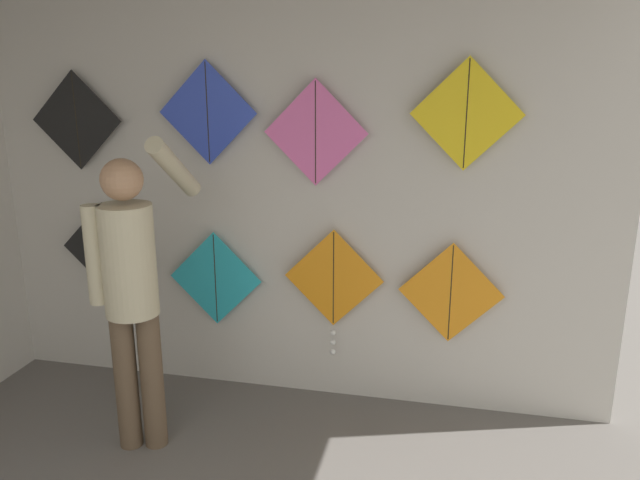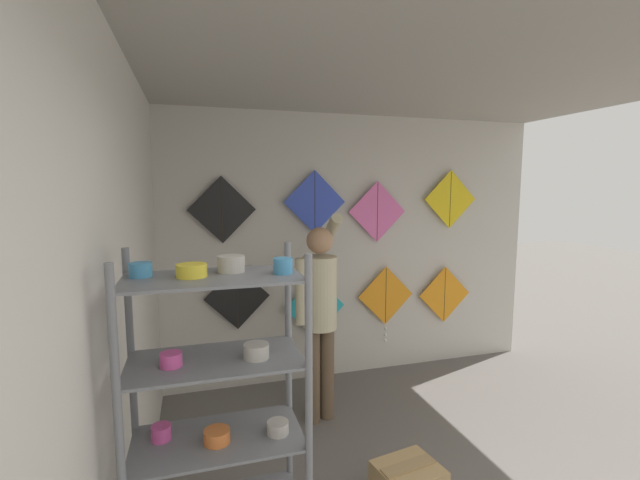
# 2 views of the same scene
# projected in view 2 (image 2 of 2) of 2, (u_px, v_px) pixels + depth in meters

# --- Properties ---
(back_panel) EXTENTS (4.54, 0.06, 2.80)m
(back_panel) POSITION_uv_depth(u_px,v_px,m) (341.00, 248.00, 4.60)
(back_panel) COLOR beige
(back_panel) RESTS_ON ground
(left_panel) EXTENTS (0.06, 4.18, 2.80)m
(left_panel) POSITION_uv_depth(u_px,v_px,m) (127.00, 302.00, 2.43)
(left_panel) COLOR beige
(left_panel) RESTS_ON ground
(ceiling_slab) EXTENTS (4.54, 4.18, 0.04)m
(ceiling_slab) POSITION_uv_depth(u_px,v_px,m) (430.00, 68.00, 2.79)
(ceiling_slab) COLOR #A8A399
(shelf_rack) EXTENTS (0.71, 0.39, 1.80)m
(shelf_rack) POSITION_uv_depth(u_px,v_px,m) (219.00, 435.00, 1.77)
(shelf_rack) COLOR slate
(shelf_rack) RESTS_ON ground
(shopkeeper) EXTENTS (0.45, 0.68, 1.83)m
(shopkeeper) POSITION_uv_depth(u_px,v_px,m) (319.00, 306.00, 3.69)
(shopkeeper) COLOR brown
(shopkeeper) RESTS_ON ground
(kite_0) EXTENTS (0.65, 0.01, 0.65)m
(kite_0) POSITION_uv_depth(u_px,v_px,m) (237.00, 297.00, 4.25)
(kite_0) COLOR black
(kite_1) EXTENTS (0.65, 0.01, 0.65)m
(kite_1) POSITION_uv_depth(u_px,v_px,m) (315.00, 307.00, 4.50)
(kite_1) COLOR #28B2C6
(kite_2) EXTENTS (0.65, 0.04, 0.86)m
(kite_2) POSITION_uv_depth(u_px,v_px,m) (386.00, 299.00, 4.72)
(kite_2) COLOR orange
(kite_3) EXTENTS (0.65, 0.01, 0.65)m
(kite_3) POSITION_uv_depth(u_px,v_px,m) (445.00, 294.00, 4.94)
(kite_3) COLOR orange
(kite_4) EXTENTS (0.65, 0.01, 0.65)m
(kite_4) POSITION_uv_depth(u_px,v_px,m) (222.00, 210.00, 4.11)
(kite_4) COLOR black
(kite_5) EXTENTS (0.65, 0.01, 0.65)m
(kite_5) POSITION_uv_depth(u_px,v_px,m) (315.00, 202.00, 4.36)
(kite_5) COLOR blue
(kite_6) EXTENTS (0.65, 0.01, 0.65)m
(kite_6) POSITION_uv_depth(u_px,v_px,m) (377.00, 212.00, 4.57)
(kite_6) COLOR pink
(kite_7) EXTENTS (0.65, 0.01, 0.65)m
(kite_7) POSITION_uv_depth(u_px,v_px,m) (450.00, 199.00, 4.81)
(kite_7) COLOR yellow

